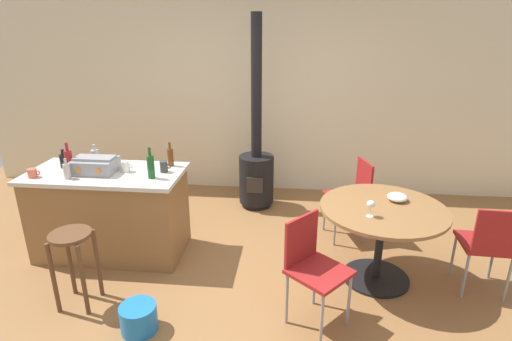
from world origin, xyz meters
TOP-DOWN VIEW (x-y plane):
  - ground_plane at (0.00, 0.00)m, footprint 8.80×8.80m
  - back_wall at (0.00, 2.40)m, footprint 8.00×0.10m
  - kitchen_island at (-1.40, 0.46)m, footprint 1.50×0.74m
  - wooden_stool at (-1.33, -0.37)m, footprint 0.33×0.33m
  - dining_table at (1.22, 0.24)m, footprint 1.10×1.10m
  - folding_chair_near at (0.60, -0.37)m, footprint 0.56×0.56m
  - folding_chair_far at (2.09, 0.13)m, footprint 0.42×0.42m
  - folding_chair_left at (1.07, 1.05)m, footprint 0.49×0.49m
  - wood_stove at (-0.05, 1.75)m, footprint 0.44×0.45m
  - toolbox at (-1.47, 0.43)m, footprint 0.39×0.29m
  - bottle_0 at (-1.85, 0.54)m, footprint 0.08×0.08m
  - bottle_1 at (-0.81, 0.70)m, footprint 0.06×0.06m
  - bottle_2 at (-0.89, 0.34)m, footprint 0.07×0.07m
  - bottle_3 at (-1.59, 0.68)m, footprint 0.08×0.08m
  - bottle_4 at (-1.72, 0.42)m, footprint 0.07×0.07m
  - bottle_5 at (-1.66, 0.25)m, footprint 0.06×0.06m
  - cup_0 at (-0.82, 0.51)m, footprint 0.11×0.07m
  - cup_1 at (-1.19, 0.48)m, footprint 0.11×0.08m
  - cup_2 at (-2.00, 0.25)m, footprint 0.12×0.08m
  - wine_glass at (1.07, 0.05)m, footprint 0.07×0.07m
  - serving_bowl at (1.37, 0.40)m, footprint 0.18×0.18m
  - plastic_bucket at (-0.72, -0.63)m, footprint 0.28×0.28m

SIDE VIEW (x-z plane):
  - ground_plane at x=0.00m, z-range 0.00..0.00m
  - plastic_bucket at x=-0.72m, z-range 0.00..0.22m
  - kitchen_island at x=-1.40m, z-range 0.00..0.89m
  - wooden_stool at x=-1.33m, z-range 0.15..0.82m
  - folding_chair_far at x=2.09m, z-range 0.07..0.92m
  - folding_chair_left at x=1.07m, z-range 0.08..0.95m
  - folding_chair_near at x=0.60m, z-range 0.08..0.96m
  - wood_stove at x=-0.05m, z-range -0.62..1.74m
  - dining_table at x=1.22m, z-range 0.20..0.93m
  - serving_bowl at x=1.37m, z-range 0.73..0.80m
  - wine_glass at x=1.07m, z-range 0.77..0.91m
  - cup_2 at x=-2.00m, z-range 0.88..0.97m
  - cup_1 at x=-1.19m, z-range 0.88..0.99m
  - cup_0 at x=-0.82m, z-range 0.88..0.99m
  - bottle_0 at x=-1.85m, z-range 0.86..1.05m
  - toolbox at x=-1.47m, z-range 0.88..1.04m
  - bottle_5 at x=-1.66m, z-range 0.86..1.05m
  - bottle_3 at x=-1.59m, z-range 0.86..1.06m
  - bottle_1 at x=-0.81m, z-range 0.86..1.10m
  - bottle_4 at x=-1.72m, z-range 0.85..1.15m
  - bottle_2 at x=-0.89m, z-range 0.85..1.15m
  - back_wall at x=0.00m, z-range 0.00..2.70m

